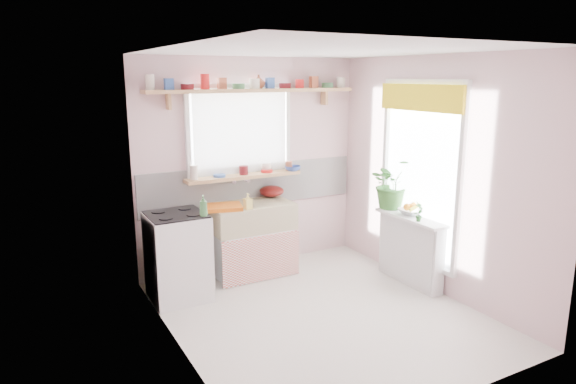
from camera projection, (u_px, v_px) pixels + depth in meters
room at (332, 159)px, 5.77m from camera, size 3.20×3.20×3.20m
sink_unit at (251, 239)px, 5.97m from camera, size 0.95×0.65×1.11m
cooker at (178, 256)px, 5.31m from camera, size 0.58×0.58×0.93m
radiator_ledge at (411, 249)px, 5.72m from camera, size 0.22×0.95×0.78m
windowsill at (244, 176)px, 5.97m from camera, size 1.40×0.22×0.04m
pine_shelf at (255, 90)px, 5.82m from camera, size 2.52×0.24×0.04m
shelf_crockery at (253, 84)px, 5.79m from camera, size 2.47×0.11×0.12m
sill_crockery at (244, 170)px, 5.95m from camera, size 1.35×0.11×0.12m
dish_tray at (222, 207)px, 5.64m from camera, size 0.49×0.42×0.04m
colander at (272, 191)px, 6.21m from camera, size 0.33×0.33×0.13m
jade_plant at (392, 183)px, 5.93m from camera, size 0.53×0.46×0.59m
fruit_bowl at (411, 212)px, 5.69m from camera, size 0.29×0.29×0.07m
herb_pot at (419, 212)px, 5.41m from camera, size 0.13×0.11×0.22m
soap_bottle_sink at (248, 201)px, 5.63m from camera, size 0.08×0.09×0.17m
sill_cup at (266, 167)px, 6.16m from camera, size 0.17×0.17×0.10m
sill_bowl at (293, 168)px, 6.20m from camera, size 0.23×0.23×0.06m
shelf_vase at (259, 82)px, 5.88m from camera, size 0.16×0.16×0.16m
cooker_bottle at (203, 206)px, 5.10m from camera, size 0.10×0.10×0.21m
fruit at (412, 206)px, 5.69m from camera, size 0.20×0.14×0.10m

